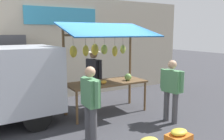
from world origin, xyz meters
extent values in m
plane|color=#38383D|center=(0.00, 0.00, 0.00)|extent=(40.00, 40.00, 0.00)
cube|color=#B2A893|center=(0.00, -2.20, 1.70)|extent=(9.00, 0.25, 3.40)
cube|color=teal|center=(0.52, -2.06, 2.75)|extent=(2.40, 0.06, 0.56)
cube|color=brown|center=(0.00, 0.00, 0.85)|extent=(2.20, 0.90, 0.05)
cylinder|color=brown|center=(1.04, 0.39, 0.41)|extent=(0.06, 0.06, 0.83)
cylinder|color=brown|center=(-1.04, 0.39, 0.41)|extent=(0.06, 0.06, 0.83)
cylinder|color=brown|center=(1.04, -0.39, 0.41)|extent=(0.06, 0.06, 0.83)
cylinder|color=brown|center=(-1.04, -0.39, 0.41)|extent=(0.06, 0.06, 0.83)
cylinder|color=brown|center=(1.06, -0.40, 1.18)|extent=(0.07, 0.07, 2.35)
cylinder|color=brown|center=(-1.06, -0.40, 1.18)|extent=(0.07, 0.07, 2.35)
cylinder|color=brown|center=(0.00, -0.40, 2.15)|extent=(2.12, 0.06, 0.06)
cube|color=#19518C|center=(0.00, 0.15, 2.30)|extent=(2.50, 1.46, 0.39)
cylinder|color=brown|center=(-0.78, -0.39, 2.00)|extent=(0.01, 0.01, 0.30)
ellipsoid|color=#B2CC4C|center=(-0.78, -0.39, 1.72)|extent=(0.25, 0.26, 0.26)
cylinder|color=brown|center=(-0.47, -0.34, 1.99)|extent=(0.01, 0.01, 0.32)
ellipsoid|color=yellow|center=(-0.47, -0.34, 1.68)|extent=(0.25, 0.25, 0.31)
cylinder|color=brown|center=(-0.15, -0.40, 2.01)|extent=(0.01, 0.01, 0.27)
ellipsoid|color=#B2CC4C|center=(-0.15, -0.40, 1.74)|extent=(0.26, 0.24, 0.28)
cylinder|color=brown|center=(0.14, -0.42, 2.03)|extent=(0.01, 0.01, 0.24)
ellipsoid|color=yellow|center=(0.14, -0.42, 1.75)|extent=(0.26, 0.28, 0.33)
cylinder|color=brown|center=(0.45, -0.35, 2.02)|extent=(0.01, 0.01, 0.27)
ellipsoid|color=yellow|center=(0.45, -0.35, 1.73)|extent=(0.25, 0.24, 0.30)
cylinder|color=brown|center=(0.79, -0.41, 2.01)|extent=(0.01, 0.01, 0.27)
ellipsoid|color=yellow|center=(0.79, -0.41, 1.72)|extent=(0.26, 0.26, 0.32)
ellipsoid|color=orange|center=(0.68, 0.13, 0.95)|extent=(0.23, 0.16, 0.14)
sphere|color=#729E4C|center=(-0.61, 0.15, 0.98)|extent=(0.20, 0.20, 0.20)
ellipsoid|color=gold|center=(0.18, 0.19, 0.93)|extent=(0.21, 0.17, 0.10)
cylinder|color=#726656|center=(0.05, -0.89, 0.42)|extent=(0.14, 0.14, 0.84)
cylinder|color=#726656|center=(-0.01, -0.61, 0.42)|extent=(0.14, 0.14, 0.84)
cube|color=black|center=(0.02, -0.75, 1.13)|extent=(0.32, 0.54, 0.59)
cylinder|color=black|center=(0.08, -1.06, 1.16)|extent=(0.09, 0.09, 0.55)
cylinder|color=black|center=(-0.05, -0.44, 1.16)|extent=(0.09, 0.09, 0.55)
sphere|color=#8C664C|center=(0.02, -0.75, 1.57)|extent=(0.23, 0.23, 0.23)
cylinder|color=beige|center=(0.02, -0.75, 1.64)|extent=(0.44, 0.44, 0.02)
cylinder|color=#4C4C51|center=(1.17, 1.58, 0.39)|extent=(0.14, 0.14, 0.78)
cylinder|color=#4C4C51|center=(1.17, 1.32, 0.39)|extent=(0.14, 0.14, 0.78)
cube|color=#518C5B|center=(1.17, 1.45, 1.05)|extent=(0.22, 0.47, 0.55)
cylinder|color=#518C5B|center=(1.17, 1.74, 1.07)|extent=(0.09, 0.09, 0.51)
cylinder|color=#518C5B|center=(1.17, 1.15, 1.07)|extent=(0.09, 0.09, 0.51)
sphere|color=tan|center=(1.17, 1.45, 1.46)|extent=(0.21, 0.21, 0.21)
cylinder|color=#4C4C51|center=(-1.06, 1.55, 0.39)|extent=(0.14, 0.14, 0.77)
cylinder|color=#4C4C51|center=(-1.02, 1.30, 0.39)|extent=(0.14, 0.14, 0.77)
cube|color=#518C5B|center=(-1.04, 1.42, 1.04)|extent=(0.29, 0.49, 0.55)
cylinder|color=#518C5B|center=(-1.09, 1.71, 1.07)|extent=(0.09, 0.09, 0.50)
cylinder|color=#518C5B|center=(-0.99, 1.13, 1.07)|extent=(0.09, 0.09, 0.50)
sphere|color=tan|center=(-1.04, 1.42, 1.45)|extent=(0.21, 0.21, 0.21)
cylinder|color=black|center=(1.96, 0.29, 0.33)|extent=(0.67, 0.21, 0.66)
cylinder|color=black|center=(2.04, -1.37, 0.33)|extent=(0.67, 0.21, 0.66)
cube|color=#D1661E|center=(-0.25, 2.47, 0.12)|extent=(0.52, 0.41, 0.25)
ellipsoid|color=yellow|center=(-0.25, 2.47, 0.30)|extent=(0.36, 0.27, 0.12)
camera|label=1|loc=(3.10, 5.58, 2.22)|focal=37.97mm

